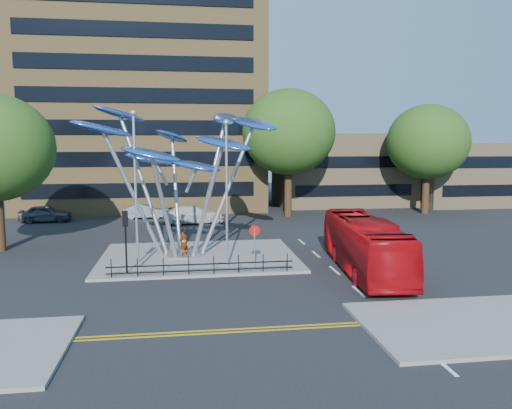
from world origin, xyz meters
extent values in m
plane|color=black|center=(0.00, 0.00, 0.00)|extent=(120.00, 120.00, 0.00)
cube|color=slate|center=(-1.00, 6.00, 0.07)|extent=(12.00, 9.00, 0.15)
cube|color=slate|center=(11.00, -7.00, 0.07)|extent=(12.00, 6.00, 0.15)
cube|color=gold|center=(0.00, -6.00, 0.01)|extent=(40.00, 0.12, 0.01)
cube|color=gold|center=(0.00, -6.30, 0.01)|extent=(40.00, 0.12, 0.01)
cube|color=olive|center=(-6.00, 32.00, 15.00)|extent=(25.00, 15.00, 30.00)
cube|color=tan|center=(16.00, 30.00, 4.00)|extent=(15.00, 8.00, 8.00)
cube|color=tan|center=(30.00, 28.00, 3.50)|extent=(12.00, 8.00, 7.00)
cylinder|color=black|center=(8.00, 22.00, 2.86)|extent=(0.70, 0.70, 5.72)
ellipsoid|color=#234A15|center=(8.00, 22.00, 8.06)|extent=(8.80, 8.80, 8.10)
cylinder|color=black|center=(22.00, 22.00, 2.53)|extent=(0.70, 0.70, 5.06)
ellipsoid|color=#234A15|center=(22.00, 22.00, 7.13)|extent=(8.00, 8.00, 7.36)
cylinder|color=#9EA0A5|center=(-2.00, 6.50, 0.21)|extent=(2.80, 2.80, 0.12)
cylinder|color=#9EA0A5|center=(-3.20, 5.90, 4.05)|extent=(0.24, 0.24, 7.80)
ellipsoid|color=blue|center=(-6.40, 4.90, 7.95)|extent=(3.92, 2.95, 1.39)
cylinder|color=#9EA0A5|center=(-2.40, 5.50, 3.35)|extent=(0.24, 0.24, 6.40)
ellipsoid|color=blue|center=(-3.60, 3.30, 6.55)|extent=(3.47, 1.78, 1.31)
cylinder|color=#9EA0A5|center=(-1.40, 5.70, 3.65)|extent=(0.24, 0.24, 7.00)
ellipsoid|color=blue|center=(0.40, 4.10, 7.15)|extent=(3.81, 3.11, 1.36)
cylinder|color=#9EA0A5|center=(-0.80, 6.50, 4.25)|extent=(0.24, 0.24, 8.20)
ellipsoid|color=blue|center=(2.60, 6.90, 8.35)|extent=(3.52, 4.06, 1.44)
cylinder|color=#9EA0A5|center=(-1.20, 7.40, 4.45)|extent=(0.24, 0.24, 8.60)
ellipsoid|color=blue|center=(1.00, 9.40, 8.75)|extent=(2.21, 3.79, 1.39)
cylinder|color=#9EA0A5|center=(-2.20, 7.50, 3.85)|extent=(0.24, 0.24, 7.40)
ellipsoid|color=blue|center=(-2.60, 10.10, 7.55)|extent=(3.02, 3.71, 1.34)
cylinder|color=#9EA0A5|center=(-3.00, 6.90, 4.55)|extent=(0.24, 0.24, 8.80)
ellipsoid|color=blue|center=(-5.80, 8.30, 8.95)|extent=(3.88, 3.60, 1.42)
ellipsoid|color=blue|center=(-3.80, 6.70, 6.15)|extent=(3.40, 1.96, 1.13)
ellipsoid|color=blue|center=(-1.10, 6.10, 5.75)|extent=(3.39, 2.16, 1.11)
cylinder|color=#9EA0A5|center=(-4.50, 3.50, 4.40)|extent=(0.14, 0.14, 8.50)
sphere|color=#9EA0A5|center=(-4.50, 3.50, 8.77)|extent=(0.36, 0.36, 0.36)
cylinder|color=#9EA0A5|center=(0.50, 3.00, 4.15)|extent=(0.14, 0.14, 8.00)
sphere|color=#9EA0A5|center=(0.50, 3.00, 8.27)|extent=(0.36, 0.36, 0.36)
cylinder|color=black|center=(-5.00, 2.50, 1.75)|extent=(0.10, 0.10, 3.20)
cube|color=black|center=(-5.00, 2.50, 3.15)|extent=(0.28, 0.18, 0.85)
sphere|color=#FF0C0C|center=(-5.00, 2.50, 3.43)|extent=(0.18, 0.18, 0.18)
cylinder|color=#9EA0A5|center=(2.00, 2.50, 1.30)|extent=(0.08, 0.08, 2.30)
cylinder|color=red|center=(2.00, 2.53, 2.30)|extent=(0.60, 0.04, 0.60)
cube|color=white|center=(2.00, 2.55, 2.30)|extent=(0.42, 0.03, 0.10)
cylinder|color=black|center=(-5.70, 1.70, 0.65)|extent=(0.05, 0.05, 1.00)
cylinder|color=black|center=(-4.36, 1.70, 0.65)|extent=(0.05, 0.05, 1.00)
cylinder|color=black|center=(-3.01, 1.70, 0.65)|extent=(0.05, 0.05, 1.00)
cylinder|color=black|center=(-1.67, 1.70, 0.65)|extent=(0.05, 0.05, 1.00)
cylinder|color=black|center=(-0.33, 1.70, 0.65)|extent=(0.05, 0.05, 1.00)
cylinder|color=black|center=(1.01, 1.70, 0.65)|extent=(0.05, 0.05, 1.00)
cylinder|color=black|center=(2.36, 1.70, 0.65)|extent=(0.05, 0.05, 1.00)
cylinder|color=black|center=(3.70, 1.70, 0.65)|extent=(0.05, 0.05, 1.00)
cube|color=black|center=(-1.00, 1.70, 0.70)|extent=(10.00, 0.06, 0.06)
cube|color=black|center=(-1.00, 1.70, 0.35)|extent=(10.00, 0.06, 0.06)
imported|color=#AD080E|center=(8.08, 1.58, 1.51)|extent=(3.50, 11.03, 3.02)
imported|color=gray|center=(-1.92, 5.87, 1.01)|extent=(0.74, 0.72, 1.72)
imported|color=#404248|center=(-14.21, 21.82, 0.76)|extent=(4.53, 1.99, 1.52)
imported|color=#B4B7BD|center=(-5.56, 22.74, 0.65)|extent=(3.98, 1.42, 1.31)
imported|color=silver|center=(-1.06, 19.29, 0.79)|extent=(5.70, 3.03, 1.57)
camera|label=1|loc=(-1.82, -24.56, 7.34)|focal=35.00mm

